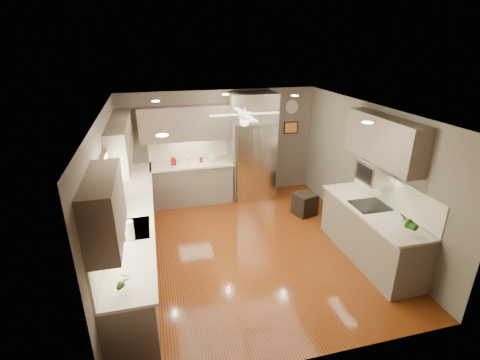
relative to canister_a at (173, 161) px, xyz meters
name	(u,v)px	position (x,y,z in m)	size (l,w,h in m)	color
floor	(248,247)	(1.13, -2.20, -1.02)	(5.00, 5.00, 0.00)	#50150A
ceiling	(250,110)	(1.13, -2.20, 1.48)	(5.00, 5.00, 0.00)	white
wall_back	(220,144)	(1.13, 0.30, 0.23)	(4.50, 4.50, 0.00)	brown
wall_front	(313,273)	(1.13, -4.70, 0.23)	(4.50, 4.50, 0.00)	brown
wall_left	(109,198)	(-1.12, -2.20, 0.23)	(5.00, 5.00, 0.00)	brown
wall_right	(366,172)	(3.38, -2.20, 0.23)	(5.00, 5.00, 0.00)	brown
canister_a	(173,161)	(0.00, 0.00, 0.00)	(0.11, 0.11, 0.18)	maroon
canister_b	(177,162)	(0.08, -0.02, -0.01)	(0.08, 0.08, 0.13)	silver
canister_c	(189,159)	(0.36, 0.04, 0.01)	(0.10, 0.10, 0.17)	beige
canister_d	(201,160)	(0.62, 0.02, -0.02)	(0.08, 0.08, 0.12)	maroon
soap_bottle	(123,208)	(-0.95, -2.13, 0.01)	(0.08, 0.08, 0.17)	white
potted_plant_left	(124,280)	(-0.83, -4.10, 0.05)	(0.14, 0.10, 0.27)	#255A19
potted_plant_right	(407,222)	(3.02, -3.80, 0.09)	(0.18, 0.15, 0.33)	#255A19
bowl	(213,160)	(0.90, 0.01, -0.05)	(0.24, 0.24, 0.06)	beige
left_run	(135,233)	(-0.83, -2.05, -0.54)	(0.65, 4.70, 1.45)	brown
back_run	(193,182)	(0.40, 0.01, -0.54)	(1.85, 0.65, 1.45)	brown
uppers	(198,141)	(0.38, -1.49, 0.85)	(4.50, 4.70, 0.95)	brown
window	(105,193)	(-1.09, -2.70, 0.53)	(0.05, 1.12, 0.92)	#BFF2B2
sink	(132,230)	(-0.81, -2.70, -0.11)	(0.50, 0.70, 0.32)	silver
refrigerator	(253,149)	(1.83, -0.04, 0.17)	(1.06, 0.75, 2.45)	silver
right_run	(370,232)	(3.05, -3.00, -0.54)	(0.70, 2.20, 1.45)	brown
microwave	(375,172)	(3.15, -2.75, 0.46)	(0.43, 0.55, 0.34)	silver
ceiling_fan	(245,117)	(1.13, -1.90, 1.31)	(1.18, 1.18, 0.32)	white
recessed_lights	(241,106)	(1.09, -1.80, 1.47)	(2.84, 3.14, 0.01)	white
wall_clock	(292,107)	(2.88, 0.28, 1.03)	(0.30, 0.03, 0.30)	white
framed_print	(291,128)	(2.88, 0.28, 0.53)	(0.36, 0.03, 0.30)	black
stool	(305,204)	(2.65, -1.25, -0.78)	(0.52, 0.52, 0.49)	black
paper_towel	(129,231)	(-0.82, -3.01, 0.06)	(0.12, 0.12, 0.31)	white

